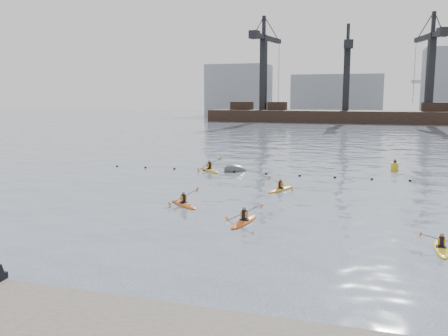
{
  "coord_description": "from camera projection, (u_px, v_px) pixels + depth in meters",
  "views": [
    {
      "loc": [
        6.79,
        -18.45,
        6.92
      ],
      "look_at": [
        -1.24,
        7.31,
        2.8
      ],
      "focal_mm": 38.0,
      "sensor_mm": 36.0,
      "label": 1
    }
  ],
  "objects": [
    {
      "name": "ground",
      "position": [
        201.0,
        258.0,
        20.45
      ],
      "size": [
        400.0,
        400.0,
        0.0
      ],
      "primitive_type": "plane",
      "color": "#3D4758",
      "rests_on": "ground"
    },
    {
      "name": "float_line",
      "position": [
        283.0,
        175.0,
        41.86
      ],
      "size": [
        33.24,
        0.73,
        0.24
      ],
      "color": "black",
      "rests_on": "ground"
    },
    {
      "name": "barge_pier",
      "position": [
        344.0,
        115.0,
        124.04
      ],
      "size": [
        72.0,
        19.3,
        29.5
      ],
      "color": "black",
      "rests_on": "ground"
    },
    {
      "name": "skyline",
      "position": [
        359.0,
        89.0,
        160.23
      ],
      "size": [
        141.0,
        28.0,
        22.0
      ],
      "color": "gray",
      "rests_on": "ground"
    },
    {
      "name": "kayaker_0",
      "position": [
        244.0,
        221.0,
        26.09
      ],
      "size": [
        2.25,
        3.27,
        1.32
      ],
      "rotation": [
        0.0,
        0.0,
        -0.14
      ],
      "color": "#D15013",
      "rests_on": "ground"
    },
    {
      "name": "kayaker_1",
      "position": [
        441.0,
        248.0,
        21.47
      ],
      "size": [
        1.91,
        2.83,
        0.91
      ],
      "rotation": [
        0.0,
        0.0,
        -0.03
      ],
      "color": "yellow",
      "rests_on": "ground"
    },
    {
      "name": "kayaker_2",
      "position": [
        184.0,
        204.0,
        30.27
      ],
      "size": [
        2.78,
        2.55,
        1.19
      ],
      "rotation": [
        0.0,
        0.0,
        0.85
      ],
      "color": "#DA5A14",
      "rests_on": "ground"
    },
    {
      "name": "kayaker_3",
      "position": [
        280.0,
        189.0,
        35.01
      ],
      "size": [
        2.01,
        3.1,
        1.12
      ],
      "rotation": [
        0.0,
        0.0,
        -0.39
      ],
      "color": "gold",
      "rests_on": "ground"
    },
    {
      "name": "kayaker_5",
      "position": [
        209.0,
        170.0,
        44.17
      ],
      "size": [
        2.94,
        3.1,
        1.38
      ],
      "rotation": [
        0.0,
        0.0,
        0.75
      ],
      "color": "orange",
      "rests_on": "ground"
    },
    {
      "name": "mooring_buoy",
      "position": [
        236.0,
        171.0,
        43.98
      ],
      "size": [
        2.86,
        2.77,
        1.66
      ],
      "primitive_type": "ellipsoid",
      "rotation": [
        0.0,
        0.21,
        0.73
      ],
      "color": "#3E4144",
      "rests_on": "ground"
    },
    {
      "name": "nav_buoy",
      "position": [
        395.0,
        166.0,
        44.4
      ],
      "size": [
        0.67,
        0.67,
        1.23
      ],
      "color": "gold",
      "rests_on": "ground"
    }
  ]
}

